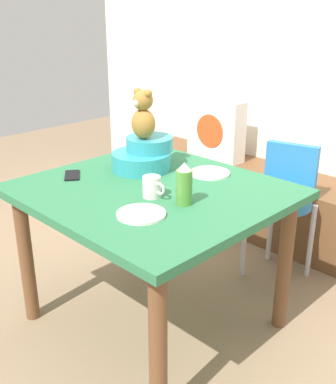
{
  "coord_description": "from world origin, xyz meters",
  "views": [
    {
      "loc": [
        1.48,
        -1.38,
        1.52
      ],
      "look_at": [
        0.0,
        0.1,
        0.69
      ],
      "focal_mm": 43.9,
      "sensor_mm": 36.0,
      "label": 1
    }
  ],
  "objects_px": {
    "ketchup_bottle": "(184,185)",
    "dinner_plate_near": "(141,214)",
    "cell_phone": "(72,175)",
    "dining_table": "(153,208)",
    "highchair": "(282,195)",
    "infant_seat_teal": "(144,155)",
    "pillow_floral_left": "(216,129)",
    "dinner_plate_far": "(210,173)",
    "coffee_mug": "(152,187)",
    "teddy_bear": "(143,115)"
  },
  "relations": [
    {
      "from": "dinner_plate_far",
      "to": "cell_phone",
      "type": "relative_size",
      "value": 1.39
    },
    {
      "from": "ketchup_bottle",
      "to": "cell_phone",
      "type": "distance_m",
      "value": 0.65
    },
    {
      "from": "pillow_floral_left",
      "to": "coffee_mug",
      "type": "bearing_deg",
      "value": -61.25
    },
    {
      "from": "highchair",
      "to": "teddy_bear",
      "type": "xyz_separation_m",
      "value": [
        -0.42,
        -0.68,
        0.5
      ]
    },
    {
      "from": "highchair",
      "to": "dinner_plate_far",
      "type": "relative_size",
      "value": 3.95
    },
    {
      "from": "ketchup_bottle",
      "to": "dinner_plate_far",
      "type": "bearing_deg",
      "value": 114.33
    },
    {
      "from": "ketchup_bottle",
      "to": "dinner_plate_near",
      "type": "height_order",
      "value": "ketchup_bottle"
    },
    {
      "from": "ketchup_bottle",
      "to": "coffee_mug",
      "type": "distance_m",
      "value": 0.16
    },
    {
      "from": "pillow_floral_left",
      "to": "dining_table",
      "type": "xyz_separation_m",
      "value": [
        0.65,
        -1.25,
        -0.04
      ]
    },
    {
      "from": "dinner_plate_near",
      "to": "cell_phone",
      "type": "distance_m",
      "value": 0.59
    },
    {
      "from": "dining_table",
      "to": "cell_phone",
      "type": "distance_m",
      "value": 0.45
    },
    {
      "from": "pillow_floral_left",
      "to": "ketchup_bottle",
      "type": "height_order",
      "value": "ketchup_bottle"
    },
    {
      "from": "infant_seat_teal",
      "to": "dinner_plate_near",
      "type": "bearing_deg",
      "value": -43.58
    },
    {
      "from": "infant_seat_teal",
      "to": "dinner_plate_far",
      "type": "xyz_separation_m",
      "value": [
        0.3,
        0.17,
        -0.07
      ]
    },
    {
      "from": "dining_table",
      "to": "highchair",
      "type": "bearing_deg",
      "value": 76.96
    },
    {
      "from": "ketchup_bottle",
      "to": "dinner_plate_near",
      "type": "distance_m",
      "value": 0.23
    },
    {
      "from": "dining_table",
      "to": "dinner_plate_near",
      "type": "relative_size",
      "value": 5.65
    },
    {
      "from": "infant_seat_teal",
      "to": "cell_phone",
      "type": "bearing_deg",
      "value": -117.01
    },
    {
      "from": "ketchup_bottle",
      "to": "cell_phone",
      "type": "height_order",
      "value": "ketchup_bottle"
    },
    {
      "from": "dinner_plate_near",
      "to": "highchair",
      "type": "bearing_deg",
      "value": 89.96
    },
    {
      "from": "coffee_mug",
      "to": "dinner_plate_far",
      "type": "relative_size",
      "value": 0.6
    },
    {
      "from": "teddy_bear",
      "to": "dining_table",
      "type": "bearing_deg",
      "value": -34.18
    },
    {
      "from": "highchair",
      "to": "infant_seat_teal",
      "type": "bearing_deg",
      "value": -122.07
    },
    {
      "from": "dining_table",
      "to": "dinner_plate_near",
      "type": "xyz_separation_m",
      "value": [
        0.19,
        -0.24,
        0.11
      ]
    },
    {
      "from": "dining_table",
      "to": "infant_seat_teal",
      "type": "relative_size",
      "value": 3.42
    },
    {
      "from": "highchair",
      "to": "dinner_plate_far",
      "type": "xyz_separation_m",
      "value": [
        -0.13,
        -0.5,
        0.22
      ]
    },
    {
      "from": "dinner_plate_near",
      "to": "teddy_bear",
      "type": "bearing_deg",
      "value": 136.46
    },
    {
      "from": "ketchup_bottle",
      "to": "pillow_floral_left",
      "type": "bearing_deg",
      "value": 124.36
    },
    {
      "from": "dinner_plate_near",
      "to": "infant_seat_teal",
      "type": "bearing_deg",
      "value": 136.42
    },
    {
      "from": "coffee_mug",
      "to": "cell_phone",
      "type": "height_order",
      "value": "coffee_mug"
    },
    {
      "from": "ketchup_bottle",
      "to": "infant_seat_teal",
      "type": "bearing_deg",
      "value": 157.22
    },
    {
      "from": "dining_table",
      "to": "infant_seat_teal",
      "type": "height_order",
      "value": "infant_seat_teal"
    },
    {
      "from": "dining_table",
      "to": "dinner_plate_near",
      "type": "height_order",
      "value": "dinner_plate_near"
    },
    {
      "from": "coffee_mug",
      "to": "cell_phone",
      "type": "distance_m",
      "value": 0.49
    },
    {
      "from": "pillow_floral_left",
      "to": "cell_phone",
      "type": "xyz_separation_m",
      "value": [
        0.25,
        -1.42,
        0.06
      ]
    },
    {
      "from": "coffee_mug",
      "to": "teddy_bear",
      "type": "bearing_deg",
      "value": 142.8
    },
    {
      "from": "pillow_floral_left",
      "to": "dinner_plate_far",
      "type": "distance_m",
      "value": 1.16
    },
    {
      "from": "infant_seat_teal",
      "to": "pillow_floral_left",
      "type": "bearing_deg",
      "value": 110.89
    },
    {
      "from": "dinner_plate_far",
      "to": "infant_seat_teal",
      "type": "bearing_deg",
      "value": -149.63
    },
    {
      "from": "highchair",
      "to": "dinner_plate_near",
      "type": "height_order",
      "value": "highchair"
    },
    {
      "from": "ketchup_bottle",
      "to": "dining_table",
      "type": "bearing_deg",
      "value": 170.88
    },
    {
      "from": "dinner_plate_far",
      "to": "dining_table",
      "type": "bearing_deg",
      "value": -101.27
    },
    {
      "from": "dinner_plate_far",
      "to": "cell_phone",
      "type": "distance_m",
      "value": 0.68
    },
    {
      "from": "ketchup_bottle",
      "to": "dinner_plate_near",
      "type": "bearing_deg",
      "value": -100.95
    },
    {
      "from": "teddy_bear",
      "to": "coffee_mug",
      "type": "height_order",
      "value": "teddy_bear"
    },
    {
      "from": "teddy_bear",
      "to": "dinner_plate_far",
      "type": "height_order",
      "value": "teddy_bear"
    },
    {
      "from": "teddy_bear",
      "to": "ketchup_bottle",
      "type": "relative_size",
      "value": 1.35
    },
    {
      "from": "dining_table",
      "to": "dinner_plate_far",
      "type": "bearing_deg",
      "value": 78.73
    },
    {
      "from": "dining_table",
      "to": "highchair",
      "type": "height_order",
      "value": "highchair"
    },
    {
      "from": "pillow_floral_left",
      "to": "highchair",
      "type": "bearing_deg",
      "value": -26.38
    }
  ]
}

